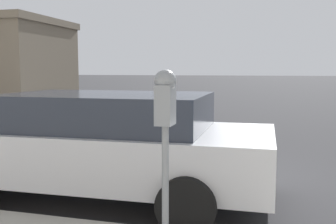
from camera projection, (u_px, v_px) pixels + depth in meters
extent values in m
plane|color=#2B2B2D|center=(224.00, 183.00, 6.03)|extent=(220.00, 220.00, 0.00)
cylinder|color=gray|center=(165.00, 190.00, 3.39)|extent=(0.06, 0.06, 1.14)
cube|color=gray|center=(165.00, 105.00, 3.31)|extent=(0.20, 0.14, 0.34)
sphere|color=gray|center=(165.00, 81.00, 3.28)|extent=(0.19, 0.19, 0.19)
cube|color=#19389E|center=(169.00, 109.00, 3.41)|extent=(0.01, 0.11, 0.12)
cube|color=black|center=(169.00, 95.00, 3.40)|extent=(0.01, 0.10, 0.08)
cube|color=#B7BABF|center=(95.00, 151.00, 5.29)|extent=(1.96, 4.71, 0.64)
cube|color=#232833|center=(107.00, 111.00, 5.18)|extent=(1.69, 2.65, 0.46)
cylinder|color=black|center=(39.00, 154.00, 6.57)|extent=(0.23, 0.64, 0.64)
cylinder|color=black|center=(186.00, 206.00, 4.08)|extent=(0.23, 0.64, 0.64)
cylinder|color=black|center=(211.00, 164.00, 5.87)|extent=(0.23, 0.64, 0.64)
cylinder|color=black|center=(38.00, 114.00, 10.73)|extent=(0.33, 1.05, 1.04)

